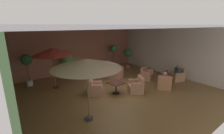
# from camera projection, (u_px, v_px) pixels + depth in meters

# --- Properties ---
(ground_plane) EXTENTS (10.41, 9.75, 0.02)m
(ground_plane) POSITION_uv_depth(u_px,v_px,m) (117.00, 91.00, 9.00)
(ground_plane) COLOR brown
(wall_back_brick) EXTENTS (10.41, 0.08, 3.63)m
(wall_back_brick) POSITION_uv_depth(u_px,v_px,m) (79.00, 49.00, 12.27)
(wall_back_brick) COLOR #9F624D
(wall_back_brick) RESTS_ON ground_plane
(wall_left_accent) EXTENTS (0.08, 9.75, 3.63)m
(wall_left_accent) POSITION_uv_depth(u_px,v_px,m) (4.00, 79.00, 5.56)
(wall_left_accent) COLOR #567C4B
(wall_left_accent) RESTS_ON ground_plane
(wall_right_plain) EXTENTS (0.08, 9.75, 3.63)m
(wall_right_plain) POSITION_uv_depth(u_px,v_px,m) (172.00, 51.00, 11.49)
(wall_right_plain) COLOR silver
(wall_right_plain) RESTS_ON ground_plane
(ceiling_slab) EXTENTS (10.41, 9.75, 0.06)m
(ceiling_slab) POSITION_uv_depth(u_px,v_px,m) (118.00, 25.00, 8.04)
(ceiling_slab) COLOR silver
(ceiling_slab) RESTS_ON wall_back_brick
(cafe_table_front_left) EXTENTS (0.74, 0.74, 0.63)m
(cafe_table_front_left) POSITION_uv_depth(u_px,v_px,m) (163.00, 75.00, 10.23)
(cafe_table_front_left) COLOR black
(cafe_table_front_left) RESTS_ON ground_plane
(armchair_front_left_north) EXTENTS (1.06, 1.06, 0.88)m
(armchair_front_left_north) POSITION_uv_depth(u_px,v_px,m) (164.00, 84.00, 9.20)
(armchair_front_left_north) COLOR #B37651
(armchair_front_left_north) RESTS_ON ground_plane
(armchair_front_left_east) EXTENTS (0.99, 0.93, 0.81)m
(armchair_front_left_east) POSITION_uv_depth(u_px,v_px,m) (178.00, 76.00, 10.58)
(armchair_front_left_east) COLOR tan
(armchair_front_left_east) RESTS_ON ground_plane
(armchair_front_left_south) EXTENTS (1.00, 0.96, 0.85)m
(armchair_front_left_south) POSITION_uv_depth(u_px,v_px,m) (147.00, 75.00, 10.81)
(armchair_front_left_south) COLOR #B27759
(armchair_front_left_south) RESTS_ON ground_plane
(cafe_table_front_right) EXTENTS (0.82, 0.82, 0.63)m
(cafe_table_front_right) POSITION_uv_depth(u_px,v_px,m) (116.00, 85.00, 8.52)
(cafe_table_front_right) COLOR black
(cafe_table_front_right) RESTS_ON ground_plane
(armchair_front_right_north) EXTENTS (1.02, 1.03, 0.84)m
(armchair_front_right_north) POSITION_uv_depth(u_px,v_px,m) (95.00, 88.00, 8.51)
(armchair_front_right_north) COLOR tan
(armchair_front_right_north) RESTS_ON ground_plane
(armchair_front_right_east) EXTENTS (1.03, 1.05, 0.92)m
(armchair_front_right_east) POSITION_uv_depth(u_px,v_px,m) (136.00, 87.00, 8.70)
(armchair_front_right_east) COLOR #AE795C
(armchair_front_right_east) RESTS_ON ground_plane
(cafe_table_mid_center) EXTENTS (0.73, 0.73, 0.63)m
(cafe_table_mid_center) POSITION_uv_depth(u_px,v_px,m) (104.00, 70.00, 11.49)
(cafe_table_mid_center) COLOR black
(cafe_table_mid_center) RESTS_ON ground_plane
(armchair_mid_center_north) EXTENTS (1.06, 1.06, 0.85)m
(armchair_mid_center_north) POSITION_uv_depth(u_px,v_px,m) (106.00, 68.00, 12.63)
(armchair_mid_center_north) COLOR tan
(armchair_mid_center_north) RESTS_ON ground_plane
(armchair_mid_center_east) EXTENTS (0.97, 0.98, 0.87)m
(armchair_mid_center_east) POSITION_uv_depth(u_px,v_px,m) (89.00, 73.00, 11.21)
(armchair_mid_center_east) COLOR #B47D55
(armchair_mid_center_east) RESTS_ON ground_plane
(armchair_mid_center_south) EXTENTS (0.93, 0.98, 0.89)m
(armchair_mid_center_south) POSITION_uv_depth(u_px,v_px,m) (117.00, 74.00, 10.89)
(armchair_mid_center_south) COLOR tan
(armchair_mid_center_south) RESTS_ON ground_plane
(patio_umbrella_tall_red) EXTENTS (2.25, 2.25, 2.44)m
(patio_umbrella_tall_red) POSITION_uv_depth(u_px,v_px,m) (52.00, 52.00, 8.82)
(patio_umbrella_tall_red) COLOR #2D2D2D
(patio_umbrella_tall_red) RESTS_ON ground_plane
(patio_umbrella_center_beige) EXTENTS (2.58, 2.58, 2.50)m
(patio_umbrella_center_beige) POSITION_uv_depth(u_px,v_px,m) (87.00, 64.00, 5.65)
(patio_umbrella_center_beige) COLOR #2D2D2D
(patio_umbrella_center_beige) RESTS_ON ground_plane
(potted_tree_left_corner) EXTENTS (0.64, 0.64, 2.07)m
(potted_tree_left_corner) POSITION_uv_depth(u_px,v_px,m) (113.00, 51.00, 13.24)
(potted_tree_left_corner) COLOR #332C37
(potted_tree_left_corner) RESTS_ON ground_plane
(potted_tree_mid_left) EXTENTS (0.73, 0.73, 1.75)m
(potted_tree_mid_left) POSITION_uv_depth(u_px,v_px,m) (128.00, 54.00, 13.38)
(potted_tree_mid_left) COLOR #A6684E
(potted_tree_mid_left) RESTS_ON ground_plane
(potted_tree_mid_right) EXTENTS (0.87, 0.87, 1.75)m
(potted_tree_mid_right) POSITION_uv_depth(u_px,v_px,m) (68.00, 61.00, 11.05)
(potted_tree_mid_right) COLOR #A3603F
(potted_tree_mid_right) RESTS_ON ground_plane
(potted_tree_right_corner) EXTENTS (0.67, 0.67, 2.00)m
(potted_tree_right_corner) POSITION_uv_depth(u_px,v_px,m) (27.00, 63.00, 9.36)
(potted_tree_right_corner) COLOR silver
(potted_tree_right_corner) RESTS_ON ground_plane
(patron_blue_shirt) EXTENTS (0.40, 0.33, 0.61)m
(patron_blue_shirt) POSITION_uv_depth(u_px,v_px,m) (116.00, 69.00, 10.82)
(patron_blue_shirt) COLOR #29479B
(patron_blue_shirt) RESTS_ON ground_plane
(patron_by_window) EXTENTS (0.33, 0.44, 0.68)m
(patron_by_window) POSITION_uv_depth(u_px,v_px,m) (178.00, 70.00, 10.46)
(patron_by_window) COLOR #2E3A3C
(patron_by_window) RESTS_ON ground_plane
(patron_with_friend) EXTENTS (0.40, 0.42, 0.63)m
(patron_with_friend) POSITION_uv_depth(u_px,v_px,m) (165.00, 77.00, 9.15)
(patron_with_friend) COLOR #AB434B
(patron_with_friend) RESTS_ON ground_plane
(iced_drink_cup) EXTENTS (0.08, 0.08, 0.11)m
(iced_drink_cup) POSITION_uv_depth(u_px,v_px,m) (161.00, 72.00, 10.15)
(iced_drink_cup) COLOR white
(iced_drink_cup) RESTS_ON cafe_table_front_left
(open_laptop) EXTENTS (0.36, 0.29, 0.20)m
(open_laptop) POSITION_uv_depth(u_px,v_px,m) (165.00, 72.00, 10.12)
(open_laptop) COLOR #9EA0A5
(open_laptop) RESTS_ON cafe_table_front_left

